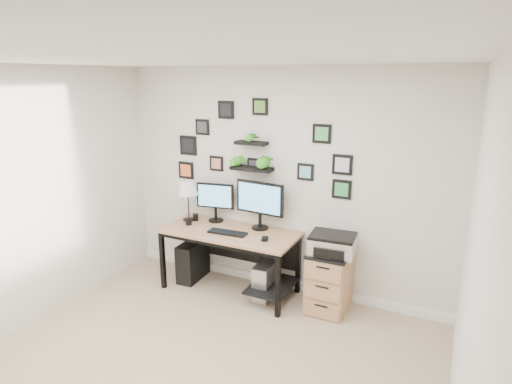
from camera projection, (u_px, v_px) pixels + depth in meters
The scene contains 14 objects.
room at pixel (277, 281), 5.25m from camera, with size 4.00×4.00×4.00m.
desk at pixel (233, 240), 5.00m from camera, with size 1.60×0.70×0.75m.
monitor_left at pixel (215, 199), 5.21m from camera, with size 0.47×0.21×0.48m.
monitor_right at pixel (260, 201), 4.94m from camera, with size 0.61×0.21×0.57m.
keyboard at pixel (227, 233), 4.87m from camera, with size 0.45×0.14×0.02m, color black.
mouse at pixel (265, 239), 4.67m from camera, with size 0.07×0.10×0.03m, color black.
table_lamp at pixel (188, 189), 5.22m from camera, with size 0.25×0.25×0.50m.
mug at pixel (189, 221), 5.15m from camera, with size 0.08×0.08×0.09m, color black.
pen_cup at pixel (196, 217), 5.30m from camera, with size 0.07×0.07×0.09m, color black.
pc_tower_black at pixel (193, 260), 5.39m from camera, with size 0.21×0.48×0.48m, color black.
pc_tower_grey at pixel (265, 280), 4.93m from camera, with size 0.21×0.43×0.42m.
file_cabinet at pixel (329, 281), 4.64m from camera, with size 0.43×0.53×0.67m.
printer at pixel (332, 244), 4.50m from camera, with size 0.49×0.41×0.21m.
wall_decor at pixel (253, 152), 4.91m from camera, with size 2.24×0.18×1.05m.
Camera 1 is at (1.86, -2.43, 2.48)m, focal length 30.00 mm.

